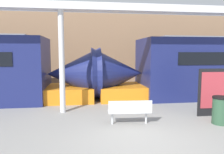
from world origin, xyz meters
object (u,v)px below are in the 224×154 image
object	(u,v)px
bench_near	(130,110)
poster_board	(214,92)
trash_bin	(221,110)
support_column_near	(62,62)

from	to	relation	value
bench_near	poster_board	distance (m)	3.41
bench_near	poster_board	world-z (taller)	poster_board
trash_bin	support_column_near	size ratio (longest dim) A/B	0.23
bench_near	trash_bin	distance (m)	3.03
support_column_near	bench_near	bearing A→B (deg)	-38.74
support_column_near	trash_bin	bearing A→B (deg)	-22.30
bench_near	poster_board	xyz separation A→B (m)	(3.33, 0.59, 0.41)
poster_board	support_column_near	bearing A→B (deg)	167.40
bench_near	support_column_near	distance (m)	3.32
bench_near	support_column_near	xyz separation A→B (m)	(-2.31, 1.86, 1.50)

